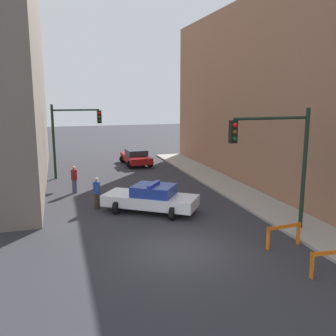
% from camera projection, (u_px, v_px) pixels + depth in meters
% --- Properties ---
extents(ground_plane, '(120.00, 120.00, 0.00)m').
position_uv_depth(ground_plane, '(177.00, 251.00, 14.25)').
color(ground_plane, '#2D2D33').
extents(sidewalk_right, '(2.40, 44.00, 0.12)m').
position_uv_depth(sidewalk_right, '(315.00, 233.00, 15.97)').
color(sidewalk_right, '#9E998E').
rests_on(sidewalk_right, ground_plane).
extents(building_right, '(12.00, 28.00, 11.81)m').
position_uv_depth(building_right, '(335.00, 94.00, 24.38)').
color(building_right, '#93664C').
rests_on(building_right, ground_plane).
extents(traffic_light_near, '(3.64, 0.35, 5.20)m').
position_uv_depth(traffic_light_near, '(281.00, 152.00, 15.48)').
color(traffic_light_near, black).
rests_on(traffic_light_near, sidewalk_right).
extents(traffic_light_far, '(3.44, 0.35, 5.20)m').
position_uv_depth(traffic_light_far, '(69.00, 130.00, 26.14)').
color(traffic_light_far, black).
rests_on(traffic_light_far, ground_plane).
extents(police_car, '(4.92, 4.20, 1.52)m').
position_uv_depth(police_car, '(151.00, 198.00, 18.86)').
color(police_car, white).
rests_on(police_car, ground_plane).
extents(parked_car_near, '(2.39, 4.37, 1.31)m').
position_uv_depth(parked_car_near, '(136.00, 157.00, 31.61)').
color(parked_car_near, maroon).
rests_on(parked_car_near, ground_plane).
extents(pedestrian_crossing, '(0.41, 0.41, 1.66)m').
position_uv_depth(pedestrian_crossing, '(97.00, 193.00, 19.39)').
color(pedestrian_crossing, '#382D23').
rests_on(pedestrian_crossing, ground_plane).
extents(pedestrian_corner, '(0.38, 0.38, 1.66)m').
position_uv_depth(pedestrian_corner, '(74.00, 179.00, 22.49)').
color(pedestrian_corner, '#474C66').
rests_on(pedestrian_corner, ground_plane).
extents(barrier_mid, '(1.60, 0.27, 0.90)m').
position_uv_depth(barrier_mid, '(332.00, 259.00, 12.16)').
color(barrier_mid, orange).
rests_on(barrier_mid, ground_plane).
extents(barrier_back, '(1.60, 0.29, 0.90)m').
position_uv_depth(barrier_back, '(284.00, 232.00, 14.53)').
color(barrier_back, orange).
rests_on(barrier_back, ground_plane).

